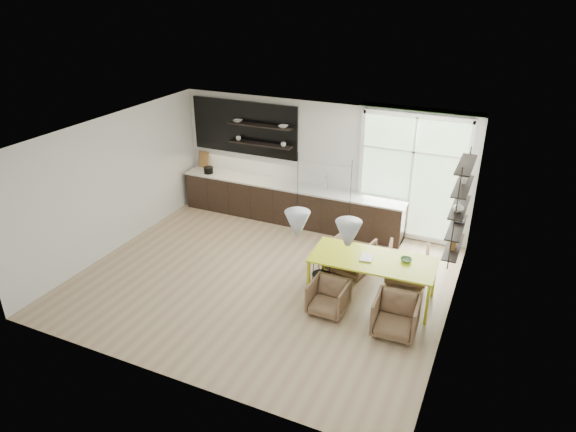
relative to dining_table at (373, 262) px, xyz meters
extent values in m
cube|color=tan|center=(-2.10, -0.29, -0.76)|extent=(7.00, 6.00, 0.01)
cube|color=silver|center=(-2.10, 2.71, 0.69)|extent=(7.00, 0.02, 2.90)
cube|color=silver|center=(-5.60, -0.29, 0.69)|extent=(0.02, 6.00, 2.90)
cube|color=silver|center=(1.40, -0.29, 0.69)|extent=(0.02, 6.00, 2.90)
cube|color=silver|center=(-2.10, -0.29, 2.14)|extent=(7.00, 6.00, 0.01)
cube|color=#B2D1A5|center=(0.05, 2.68, 0.69)|extent=(2.20, 0.02, 2.70)
cube|color=silver|center=(0.05, 2.65, 0.69)|extent=(2.30, 0.08, 2.80)
cone|color=silver|center=(-1.15, -0.79, 0.89)|extent=(0.44, 0.44, 0.42)
cone|color=silver|center=(-0.25, -0.79, 0.89)|extent=(0.44, 0.44, 0.42)
cylinder|color=black|center=(-1.15, -0.79, 1.70)|extent=(0.01, 0.01, 0.89)
cylinder|color=black|center=(-0.25, -0.79, 1.70)|extent=(0.01, 0.01, 0.89)
cube|color=black|center=(-2.70, 2.38, -0.31)|extent=(5.50, 0.65, 0.90)
cube|color=beige|center=(-2.70, 2.38, 0.16)|extent=(5.54, 0.69, 0.04)
cube|color=silver|center=(-2.70, 2.70, 0.44)|extent=(5.50, 0.02, 0.55)
cube|color=black|center=(-4.05, 2.67, 1.34)|extent=(2.80, 0.06, 1.30)
cube|color=black|center=(-3.55, 2.53, 1.49)|extent=(1.60, 0.28, 0.03)
cube|color=black|center=(-3.55, 2.53, 1.04)|extent=(1.60, 0.28, 0.03)
cube|color=#9C6A3B|center=(-5.25, 2.61, 0.39)|extent=(0.30, 0.10, 0.42)
cylinder|color=silver|center=(-1.80, 2.48, 0.36)|extent=(0.02, 0.02, 0.40)
imported|color=white|center=(-4.15, 2.53, 1.53)|extent=(0.22, 0.22, 0.05)
imported|color=white|center=(-2.95, 2.53, 1.53)|extent=(0.22, 0.22, 0.05)
imported|color=white|center=(-4.15, 2.53, 1.10)|extent=(0.12, 0.12, 0.10)
imported|color=white|center=(-2.95, 2.53, 1.10)|extent=(0.12, 0.12, 0.10)
cylinder|color=black|center=(-4.90, 2.27, 0.25)|extent=(0.23, 0.23, 0.14)
cube|color=black|center=(1.26, 0.31, 0.94)|extent=(0.02, 0.02, 1.90)
cube|color=black|center=(1.26, 1.51, 0.94)|extent=(0.02, 0.02, 1.90)
cube|color=black|center=(1.26, 0.91, 0.14)|extent=(0.26, 1.20, 0.02)
cube|color=black|center=(1.26, 0.91, 0.54)|extent=(0.26, 1.20, 0.02)
cube|color=black|center=(1.26, 0.91, 0.94)|extent=(0.26, 1.20, 0.02)
cube|color=black|center=(1.26, 0.91, 1.34)|extent=(0.26, 1.20, 0.03)
cube|color=black|center=(1.26, 0.91, 1.74)|extent=(0.26, 1.20, 0.03)
imported|color=white|center=(1.26, 0.66, 1.05)|extent=(0.18, 0.18, 0.19)
imported|color=#333338|center=(1.26, 1.11, 0.58)|extent=(0.22, 0.22, 0.05)
imported|color=white|center=(1.26, 1.01, 1.40)|extent=(0.10, 0.10, 0.09)
cube|color=#9C6A3B|center=(1.26, 0.81, 0.27)|extent=(0.10, 0.18, 0.24)
cube|color=#CAD81D|center=(0.00, 0.00, 0.04)|extent=(2.27, 1.10, 0.03)
cube|color=#CAD81D|center=(-1.04, -0.50, -0.37)|extent=(0.05, 0.05, 0.78)
cube|color=#CAD81D|center=(-1.08, 0.40, -0.37)|extent=(0.05, 0.05, 0.78)
cube|color=#CAD81D|center=(1.08, -0.40, -0.37)|extent=(0.05, 0.05, 0.78)
cube|color=#CAD81D|center=(1.04, 0.50, -0.37)|extent=(0.05, 0.05, 0.78)
imported|color=brown|center=(-0.63, 0.76, -0.40)|extent=(0.89, 0.91, 0.71)
imported|color=brown|center=(0.47, 0.89, -0.40)|extent=(0.87, 0.89, 0.72)
imported|color=brown|center=(-0.56, -0.75, -0.46)|extent=(0.66, 0.67, 0.60)
imported|color=brown|center=(0.66, -0.85, -0.42)|extent=(0.75, 0.77, 0.67)
cylinder|color=black|center=(-1.05, 0.18, -0.31)|extent=(0.34, 0.34, 0.02)
cylinder|color=black|center=(-1.05, 0.18, -0.63)|extent=(0.36, 0.36, 0.02)
cylinder|color=black|center=(-0.89, 0.21, -0.53)|extent=(0.02, 0.02, 0.45)
cylinder|color=black|center=(-1.08, 0.34, -0.53)|extent=(0.02, 0.02, 0.45)
cylinder|color=black|center=(-1.21, 0.15, -0.53)|extent=(0.02, 0.02, 0.45)
cylinder|color=black|center=(-1.02, 0.02, -0.53)|extent=(0.02, 0.02, 0.45)
imported|color=white|center=(-0.23, -0.04, 0.07)|extent=(0.26, 0.33, 0.03)
imported|color=#598C5A|center=(0.56, 0.16, 0.09)|extent=(0.21, 0.21, 0.06)
camera|label=1|loc=(1.92, -7.93, 4.67)|focal=32.00mm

